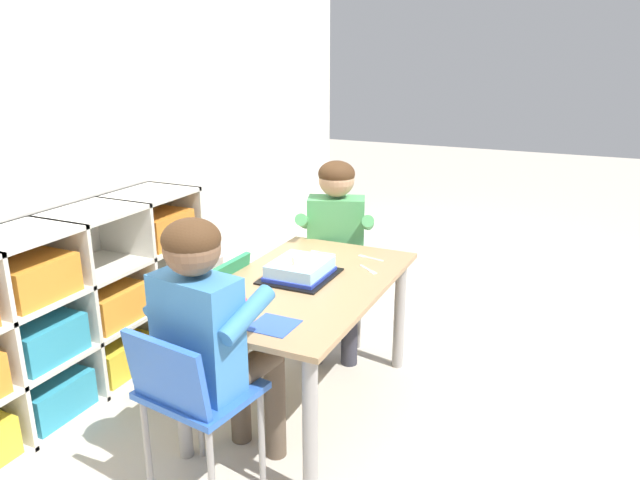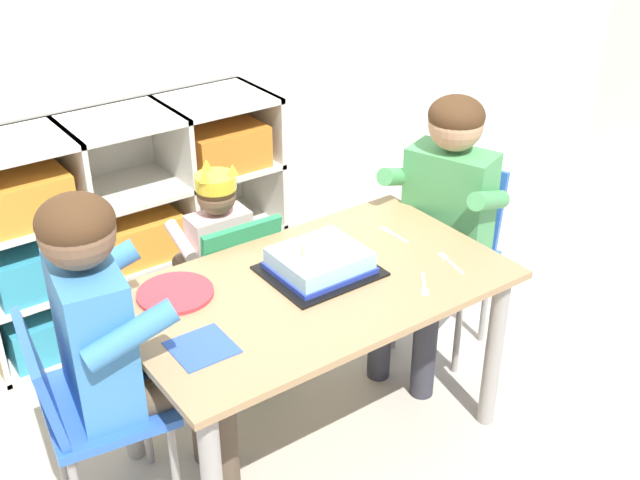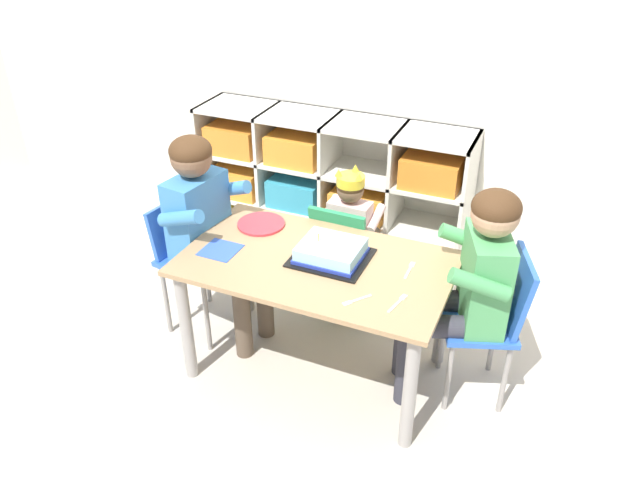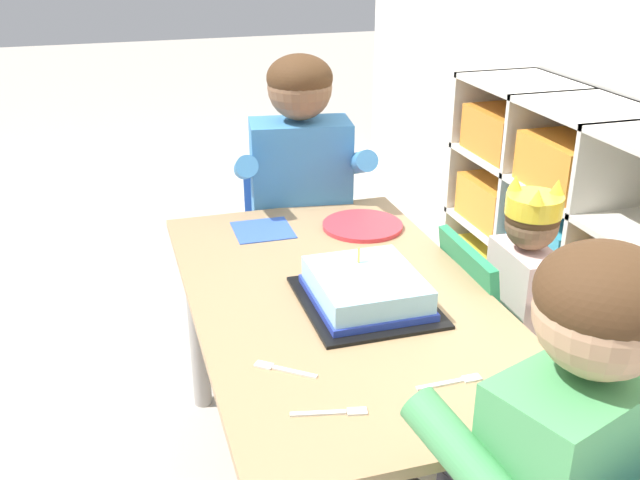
{
  "view_description": "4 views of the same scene",
  "coord_description": "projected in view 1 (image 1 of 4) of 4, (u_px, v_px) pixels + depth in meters",
  "views": [
    {
      "loc": [
        -1.94,
        -0.26,
        1.24
      ],
      "look_at": [
        0.06,
        0.03,
        0.8
      ],
      "focal_mm": 36.82,
      "sensor_mm": 36.0,
      "label": 1
    },
    {
      "loc": [
        -1.52,
        -1.11,
        2.07
      ],
      "look_at": [
        0.16,
        -0.01,
        0.77
      ],
      "focal_mm": 37.68,
      "sensor_mm": 36.0,
      "label": 2
    },
    {
      "loc": [
        0.58,
        -1.54,
        1.67
      ],
      "look_at": [
        0.08,
        0.01,
        0.71
      ],
      "focal_mm": 47.32,
      "sensor_mm": 36.0,
      "label": 3
    },
    {
      "loc": [
        1.96,
        -0.76,
        1.61
      ],
      "look_at": [
        0.21,
        -0.01,
        0.68
      ],
      "focal_mm": 43.27,
      "sensor_mm": 36.0,
      "label": 4
    }
  ],
  "objects": [
    {
      "name": "classroom_chair_guest_side",
      "position": [
        316.0,
        292.0,
        2.81
      ],
      "size": [
        0.34,
        0.33,
        0.72
      ],
      "rotation": [
        0.0,
        0.0,
        -1.51
      ],
      "color": "#238451",
      "rests_on": "ground"
    },
    {
      "name": "fork_at_table_front_edge",
      "position": [
        260.0,
        311.0,
        2.15
      ],
      "size": [
        0.1,
        0.1,
        0.0
      ],
      "rotation": [
        0.0,
        0.0,
        0.82
      ],
      "color": "white",
      "rests_on": "activity_table"
    },
    {
      "name": "paper_plate_stack",
      "position": [
        374.0,
        334.0,
        1.93
      ],
      "size": [
        0.23,
        0.23,
        0.01
      ],
      "primitive_type": "cylinder",
      "color": "#233DA3",
      "rests_on": "activity_table"
    },
    {
      "name": "fork_scattered_mid_table",
      "position": [
        294.0,
        355.0,
        1.78
      ],
      "size": [
        0.14,
        0.04,
        0.0
      ],
      "rotation": [
        0.0,
        0.0,
        0.21
      ],
      "color": "white",
      "rests_on": "activity_table"
    },
    {
      "name": "classroom_chair_blue",
      "position": [
        162.0,
        364.0,
        2.23
      ],
      "size": [
        0.35,
        0.36,
        0.63
      ],
      "rotation": [
        0.0,
        0.0,
        3.1
      ],
      "color": "blue",
      "rests_on": "ground"
    },
    {
      "name": "fork_near_cake_tray",
      "position": [
        232.0,
        340.0,
        1.89
      ],
      "size": [
        0.13,
        0.08,
        0.0
      ],
      "rotation": [
        0.0,
        0.0,
        0.46
      ],
      "color": "white",
      "rests_on": "activity_table"
    },
    {
      "name": "paper_napkin_square",
      "position": [
        416.0,
        368.0,
        1.7
      ],
      "size": [
        0.19,
        0.19,
        0.0
      ],
      "primitive_type": "cube",
      "rotation": [
        0.0,
        0.0,
        -0.4
      ],
      "color": "#3356B7",
      "rests_on": "activity_table"
    },
    {
      "name": "child_with_crown",
      "position": [
        129.0,
        325.0,
        2.22
      ],
      "size": [
        0.3,
        0.31,
        0.8
      ],
      "rotation": [
        0.0,
        0.0,
        3.1
      ],
      "color": "#D15647",
      "rests_on": "ground"
    },
    {
      "name": "fork_near_child_seat",
      "position": [
        296.0,
        331.0,
        1.96
      ],
      "size": [
        0.13,
        0.05,
        0.0
      ],
      "rotation": [
        0.0,
        0.0,
        6.0
      ],
      "color": "white",
      "rests_on": "activity_table"
    },
    {
      "name": "adult_helper_seated",
      "position": [
        231.0,
        358.0,
        1.43
      ],
      "size": [
        0.46,
        0.44,
        1.09
      ],
      "rotation": [
        0.0,
        0.0,
        1.37
      ],
      "color": "#4C9E5B",
      "rests_on": "ground"
    },
    {
      "name": "birthday_cake_on_tray",
      "position": [
        343.0,
        285.0,
        2.32
      ],
      "size": [
        0.36,
        0.28,
        0.12
      ],
      "color": "black",
      "rests_on": "activity_table"
    },
    {
      "name": "ground",
      "position": [
        327.0,
        480.0,
        2.18
      ],
      "size": [
        16.0,
        16.0,
        0.0
      ],
      "primitive_type": "plane",
      "color": "gray"
    },
    {
      "name": "classroom_chair_adult_side",
      "position": [
        210.0,
        474.0,
        1.38
      ],
      "size": [
        0.38,
        0.42,
        0.72
      ],
      "rotation": [
        0.0,
        0.0,
        1.37
      ],
      "color": "blue",
      "rests_on": "ground"
    },
    {
      "name": "guest_at_table_side",
      "position": [
        314.0,
        273.0,
        2.69
      ],
      "size": [
        0.31,
        0.3,
        0.84
      ],
      "rotation": [
        0.0,
        0.0,
        -1.51
      ],
      "color": "#D15647",
      "rests_on": "ground"
    },
    {
      "name": "activity_table",
      "position": [
        328.0,
        334.0,
        2.07
      ],
      "size": [
        1.23,
        0.88,
        0.56
      ],
      "color": "#A37F56",
      "rests_on": "ground"
    }
  ]
}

